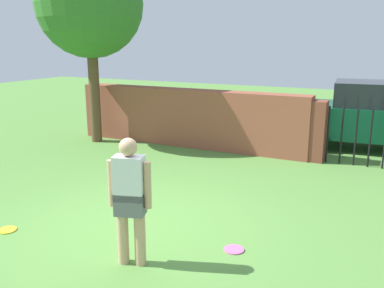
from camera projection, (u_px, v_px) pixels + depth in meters
ground_plane at (137, 224)px, 6.41m from camera, size 40.00×40.00×0.00m
brick_wall at (188, 118)px, 11.02m from camera, size 6.35×0.50×1.50m
tree at (90, 5)px, 10.81m from camera, size 2.76×2.76×5.02m
person at (130, 196)px, 5.08m from camera, size 0.52×0.31×1.62m
fence_gate at (363, 135)px, 9.21m from camera, size 2.47×0.44×1.40m
car at (375, 116)px, 10.64m from camera, size 4.34×2.22×1.72m
frisbee_pink at (234, 250)px, 5.61m from camera, size 0.27×0.27×0.02m
frisbee_yellow at (7, 230)px, 6.19m from camera, size 0.27×0.27×0.02m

